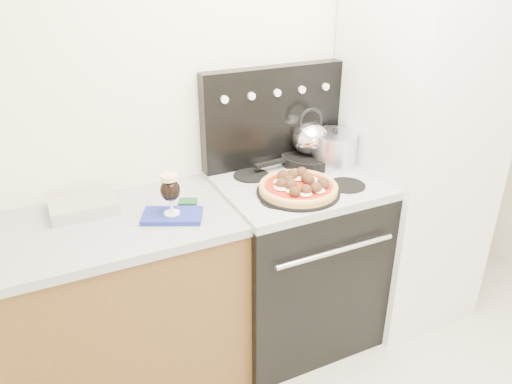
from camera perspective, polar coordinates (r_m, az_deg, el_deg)
room_shell at (r=1.62m, az=18.51°, el=-0.39°), size 3.52×3.01×2.52m
base_cabinet at (r=2.44m, az=-19.81°, el=-13.89°), size 1.45×0.60×0.86m
countertop at (r=2.19m, az=-21.56°, el=-4.74°), size 1.48×0.63×0.04m
stove_body at (r=2.67m, az=4.42°, el=-8.11°), size 0.76×0.65×0.88m
cooktop at (r=2.44m, az=4.79°, el=0.87°), size 0.76×0.65×0.04m
backguard at (r=2.57m, az=1.91°, el=8.69°), size 0.76×0.08×0.50m
fridge at (r=2.80m, az=17.61°, el=4.20°), size 0.64×0.68×1.90m
foil_sheet at (r=2.30m, az=-19.14°, el=-1.47°), size 0.28×0.21×0.06m
oven_mitt at (r=2.16m, az=-9.55°, el=-2.70°), size 0.29×0.24×0.02m
beer_glass at (r=2.11m, az=-9.75°, el=-0.25°), size 0.10×0.10×0.18m
pizza_pan at (r=2.31m, az=4.83°, el=0.01°), size 0.39×0.39×0.01m
pizza at (r=2.29m, az=4.86°, el=0.73°), size 0.37×0.37×0.05m
skillet at (r=2.63m, az=6.05°, el=3.81°), size 0.31×0.31×0.05m
tea_kettle at (r=2.59m, az=6.18°, el=6.48°), size 0.24×0.24×0.21m
stock_pot at (r=2.61m, az=8.91°, el=4.76°), size 0.25×0.25×0.17m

